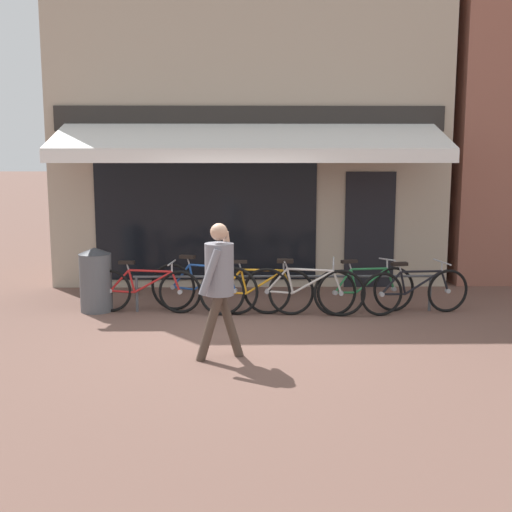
% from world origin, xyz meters
% --- Properties ---
extents(ground_plane, '(160.00, 160.00, 0.00)m').
position_xyz_m(ground_plane, '(0.00, 0.00, 0.00)').
color(ground_plane, brown).
extents(shop_front, '(7.22, 4.49, 6.13)m').
position_xyz_m(shop_front, '(0.20, 4.65, 3.06)').
color(shop_front, tan).
rests_on(shop_front, ground_plane).
extents(bike_rack_rail, '(4.64, 0.04, 0.57)m').
position_xyz_m(bike_rack_rail, '(0.71, 1.34, 0.49)').
color(bike_rack_rail, '#47494F').
rests_on(bike_rack_rail, ground_plane).
extents(bicycle_red, '(1.75, 0.52, 0.80)m').
position_xyz_m(bicycle_red, '(-1.43, 1.29, 0.36)').
color(bicycle_red, black).
rests_on(bicycle_red, ground_plane).
extents(bicycle_blue, '(1.69, 0.65, 0.88)m').
position_xyz_m(bicycle_blue, '(-0.53, 1.28, 0.40)').
color(bicycle_blue, black).
rests_on(bicycle_blue, ground_plane).
extents(bicycle_orange, '(1.75, 0.52, 0.86)m').
position_xyz_m(bicycle_orange, '(0.28, 1.13, 0.38)').
color(bicycle_orange, black).
rests_on(bicycle_orange, ground_plane).
extents(bicycle_silver, '(1.84, 0.54, 0.88)m').
position_xyz_m(bicycle_silver, '(0.99, 1.05, 0.39)').
color(bicycle_silver, black).
rests_on(bicycle_silver, ground_plane).
extents(bicycle_green, '(1.65, 0.66, 0.85)m').
position_xyz_m(bicycle_green, '(1.94, 1.21, 0.37)').
color(bicycle_green, black).
rests_on(bicycle_green, ground_plane).
extents(bicycle_black, '(1.73, 0.54, 0.81)m').
position_xyz_m(bicycle_black, '(2.69, 1.12, 0.37)').
color(bicycle_black, black).
rests_on(bicycle_black, ground_plane).
extents(pedestrian_adult, '(0.57, 0.56, 1.64)m').
position_xyz_m(pedestrian_adult, '(-0.19, -0.96, 1.00)').
color(pedestrian_adult, '#47382D').
rests_on(pedestrian_adult, ground_plane).
extents(litter_bin, '(0.50, 0.50, 1.00)m').
position_xyz_m(litter_bin, '(-2.20, 1.39, 0.50)').
color(litter_bin, '#515459').
rests_on(litter_bin, ground_plane).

